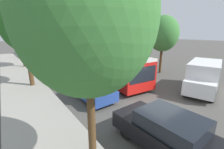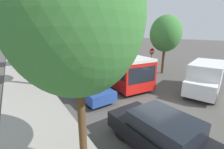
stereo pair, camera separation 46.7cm
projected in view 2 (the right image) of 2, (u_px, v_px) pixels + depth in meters
The scene contains 18 objects.
ground_plane at pixel (155, 114), 8.50m from camera, with size 200.00×200.00×0.00m, color #4F4C47.
kerb_strip_left at pixel (22, 72), 17.24m from camera, with size 3.20×39.38×0.14m, color #9E998E.
articulated_bus at pixel (95, 58), 17.81m from camera, with size 4.25×17.87×2.63m.
city_bus_rear at pixel (37, 48), 30.69m from camera, with size 2.85×11.21×2.40m.
queued_car_black at pixel (162, 134), 5.61m from camera, with size 2.01×4.48×1.54m.
queued_car_blue at pixel (90, 88), 10.41m from camera, with size 1.86×4.15×1.42m.
queued_car_graphite at pixel (67, 72), 14.63m from camera, with size 1.92×4.27×1.47m.
queued_car_white at pixel (55, 62), 19.85m from camera, with size 1.77×3.93×1.35m.
white_van at pixel (205, 77), 11.26m from camera, with size 5.36×3.40×2.31m.
traffic_light at pixel (94, 54), 14.21m from camera, with size 0.35×0.38×3.40m.
no_entry_sign at pixel (151, 57), 16.50m from camera, with size 0.70×0.08×2.82m.
direction_sign_post at pixel (132, 47), 20.67m from camera, with size 0.10×1.40×3.60m.
tree_left_near at pixel (76, 18), 3.83m from camera, with size 3.57×3.57×6.87m.
tree_left_mid at pixel (26, 26), 11.85m from camera, with size 3.42×3.42×7.19m.
tree_left_far at pixel (24, 34), 19.20m from camera, with size 3.46×3.46×6.19m.
tree_right_near at pixel (166, 34), 15.96m from camera, with size 3.31×3.31×6.27m.
tree_right_mid at pixel (113, 34), 24.09m from camera, with size 4.39×4.39×6.22m.
tree_right_far at pixel (85, 32), 32.70m from camera, with size 3.31×3.31×6.36m.
Camera 2 is at (-6.23, -4.97, 4.42)m, focal length 24.00 mm.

